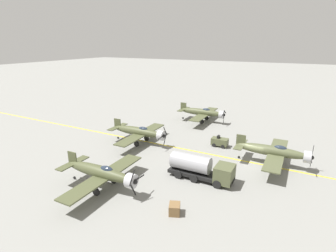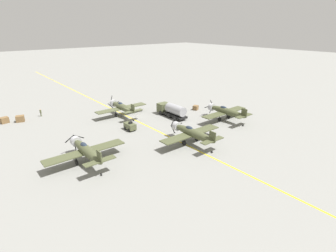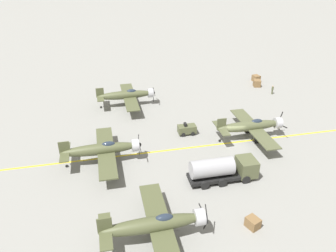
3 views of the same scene
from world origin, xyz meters
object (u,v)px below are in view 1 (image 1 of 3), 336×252
Objects in this scene: airplane_mid_center at (274,151)px; airplane_near_left at (203,112)px; tow_tractor at (220,142)px; airplane_near_right at (102,173)px; fuel_tanker at (201,168)px; airplane_near_center at (140,132)px; supply_crate_by_tanker at (175,209)px.

airplane_mid_center reaches higher than airplane_near_left.
tow_tractor is (-3.22, -8.47, -1.22)m from airplane_mid_center.
airplane_near_right is at bearing -58.97° from airplane_mid_center.
tow_tractor is (-11.44, -1.12, -0.72)m from fuel_tanker.
airplane_near_left reaches higher than fuel_tanker.
tow_tractor is at bearing -174.41° from fuel_tanker.
airplane_near_center is 1.00× the size of airplane_near_left.
airplane_near_right is at bearing -92.20° from supply_crate_by_tanker.
airplane_mid_center is 21.78m from airplane_near_left.
fuel_tanker is at bearing 141.84° from airplane_near_right.
supply_crate_by_tanker is (15.89, -7.15, -1.48)m from airplane_mid_center.
airplane_near_left is 4.62× the size of tow_tractor.
airplane_mid_center reaches higher than airplane_near_right.
airplane_near_right is 14.45m from airplane_near_center.
airplane_near_right is at bearing 25.60° from airplane_near_center.
fuel_tanker reaches higher than tow_tractor.
airplane_near_left is at bearing -164.35° from supply_crate_by_tanker.
airplane_near_right is 1.00× the size of airplane_near_center.
airplane_near_center is 9.44× the size of supply_crate_by_tanker.
airplane_near_center is at bearing -68.10° from tow_tractor.
tow_tractor is at bearing -123.00° from airplane_mid_center.
airplane_near_right reaches higher than tow_tractor.
airplane_mid_center is at bearing 138.21° from fuel_tanker.
airplane_near_center is 13.18m from tow_tractor.
airplane_near_left is 32.10m from supply_crate_by_tanker.
airplane_near_center is at bearing -116.20° from fuel_tanker.
airplane_mid_center is 11.04m from fuel_tanker.
airplane_near_right is 9.51m from supply_crate_by_tanker.
supply_crate_by_tanker is (14.22, 13.50, -1.48)m from airplane_near_center.
fuel_tanker is 11.52m from tow_tractor.
airplane_near_center is (1.68, -20.64, -0.00)m from airplane_mid_center.
supply_crate_by_tanker is (0.36, 9.39, -1.48)m from airplane_near_right.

